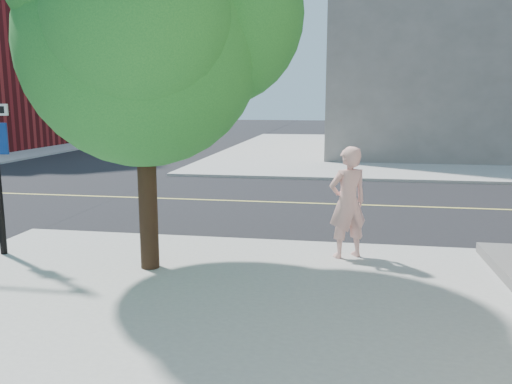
# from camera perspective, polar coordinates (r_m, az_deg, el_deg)

# --- Properties ---
(ground) EXTENTS (140.00, 140.00, 0.00)m
(ground) POSITION_cam_1_polar(r_m,az_deg,el_deg) (12.10, -19.61, -4.62)
(ground) COLOR black
(ground) RESTS_ON ground
(road_ew) EXTENTS (140.00, 9.00, 0.01)m
(road_ew) POSITION_cam_1_polar(r_m,az_deg,el_deg) (16.07, -11.85, -0.67)
(road_ew) COLOR black
(road_ew) RESTS_ON ground
(sidewalk_ne) EXTENTS (29.00, 25.00, 0.12)m
(sidewalk_ne) POSITION_cam_1_polar(r_m,az_deg,el_deg) (32.73, 23.15, 4.23)
(sidewalk_ne) COLOR #A2A19B
(sidewalk_ne) RESTS_ON ground
(filler_ne) EXTENTS (18.00, 16.00, 14.00)m
(filler_ne) POSITION_cam_1_polar(r_m,az_deg,el_deg) (33.47, 24.68, 16.38)
(filler_ne) COLOR slate
(filler_ne) RESTS_ON sidewalk_ne
(man_on_phone) EXTENTS (0.89, 0.79, 2.04)m
(man_on_phone) POSITION_cam_1_polar(r_m,az_deg,el_deg) (9.40, 10.18, -1.17)
(man_on_phone) COLOR #E0A399
(man_on_phone) RESTS_ON sidewalk_se
(street_tree) EXTENTS (4.84, 4.40, 6.43)m
(street_tree) POSITION_cam_1_polar(r_m,az_deg,el_deg) (8.74, -11.97, 18.57)
(street_tree) COLOR black
(street_tree) RESTS_ON sidewalk_se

